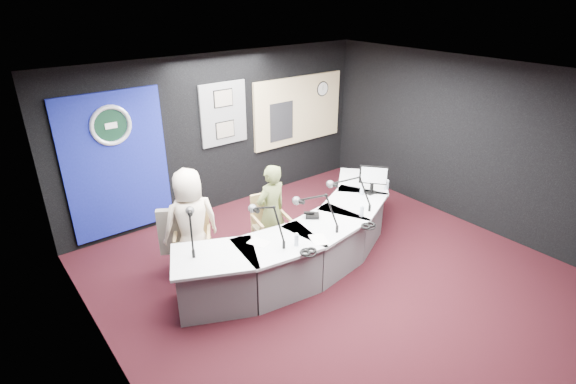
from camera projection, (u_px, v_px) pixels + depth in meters
ground at (333, 276)px, 6.46m from camera, size 6.00×6.00×0.00m
ceiling at (343, 79)px, 5.28m from camera, size 6.00×6.00×0.02m
wall_back at (221, 133)px, 8.02m from camera, size 6.00×0.02×2.80m
wall_left at (104, 268)px, 4.20m from camera, size 0.02×6.00×2.80m
wall_right at (467, 143)px, 7.54m from camera, size 0.02×6.00×2.80m
broadcast_desk at (306, 239)px, 6.66m from camera, size 4.50×1.90×0.75m
backdrop_panel at (117, 165)px, 7.00m from camera, size 1.60×0.05×2.30m
agency_seal at (111, 126)px, 6.70m from camera, size 0.63×0.07×0.63m
seal_center at (111, 125)px, 6.70m from camera, size 0.48×0.01×0.48m
pinboard at (224, 114)px, 7.88m from camera, size 0.90×0.04×1.10m
framed_photo_upper at (223, 98)px, 7.74m from camera, size 0.34×0.02×0.27m
framed_photo_lower at (225, 130)px, 7.97m from camera, size 0.34×0.02×0.27m
booth_window_frame at (299, 110)px, 8.91m from camera, size 2.12×0.06×1.32m
booth_glow at (299, 110)px, 8.90m from camera, size 2.00×0.02×1.20m
equipment_rack at (281, 122)px, 8.70m from camera, size 0.55×0.02×0.75m
wall_clock at (323, 89)px, 9.07m from camera, size 0.28×0.01×0.28m
armchair_left at (193, 245)px, 6.38m from camera, size 0.69×0.69×0.90m
armchair_right at (272, 230)px, 6.81m from camera, size 0.56×0.56×0.85m
draped_jacket at (176, 231)px, 6.39m from camera, size 0.49×0.33×0.70m
person_man at (191, 223)px, 6.24m from camera, size 0.85×0.63×1.60m
person_woman at (271, 212)px, 6.68m from camera, size 0.58×0.41×1.48m
computer_monitor at (373, 175)px, 7.12m from camera, size 0.32×0.37×0.32m
desk_phone at (312, 216)px, 6.49m from camera, size 0.25×0.24×0.05m
headphones_near at (368, 226)px, 6.23m from camera, size 0.23×0.23×0.04m
headphones_far at (308, 252)px, 5.62m from camera, size 0.24×0.24×0.04m
paper_stack at (259, 242)px, 5.86m from camera, size 0.28×0.32×0.00m
notepad at (319, 240)px, 5.93m from camera, size 0.30×0.35×0.00m
boom_mic_a at (191, 224)px, 5.69m from camera, size 0.38×0.68×0.60m
boom_mic_b at (268, 219)px, 5.81m from camera, size 0.18×0.74×0.60m
boom_mic_c at (317, 208)px, 6.11m from camera, size 0.38×0.68×0.60m
boom_mic_d at (350, 190)px, 6.65m from camera, size 0.44×0.65×0.60m
water_bottles at (344, 207)px, 6.59m from camera, size 2.32×0.63×0.18m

